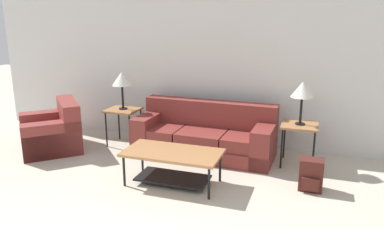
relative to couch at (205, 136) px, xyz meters
name	(u,v)px	position (x,y,z in m)	size (l,w,h in m)	color
wall_back	(225,68)	(0.14, 0.65, 1.00)	(8.98, 0.06, 2.60)	silver
couch	(205,136)	(0.00, 0.00, 0.00)	(2.21, 0.92, 0.82)	maroon
armchair	(53,132)	(-2.44, -0.59, -0.01)	(1.34, 1.35, 0.80)	maroon
coffee_table	(173,160)	(-0.07, -1.20, 0.04)	(1.26, 0.65, 0.45)	#A87042
side_table_left	(123,113)	(-1.44, 0.00, 0.26)	(0.52, 0.51, 0.63)	#A87042
side_table_right	(300,129)	(1.44, 0.00, 0.26)	(0.52, 0.51, 0.63)	#A87042
table_lamp_left	(122,80)	(-1.44, 0.00, 0.83)	(0.32, 0.32, 0.62)	black
table_lamp_right	(303,90)	(1.44, 0.00, 0.83)	(0.32, 0.32, 0.62)	black
backpack	(311,175)	(1.65, -0.80, -0.10)	(0.29, 0.29, 0.41)	#4C1E19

